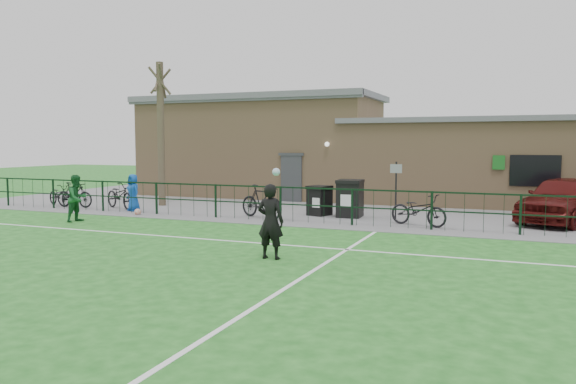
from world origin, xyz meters
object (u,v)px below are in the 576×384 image
at_px(spectator_child, 133,193).
at_px(ball_ground, 138,212).
at_px(bare_tree, 161,135).
at_px(wheelie_bin_right, 320,202).
at_px(outfield_player, 77,198).
at_px(bicycle_b, 74,195).
at_px(bicycle_d, 262,201).
at_px(sign_post, 396,191).
at_px(bicycle_a, 59,195).
at_px(bicycle_e, 418,210).
at_px(wheelie_bin_left, 350,200).
at_px(bicycle_c, 120,195).
at_px(car_maroon, 563,199).

xyz_separation_m(spectator_child, ball_ground, (0.87, -0.88, -0.62)).
bearing_deg(bare_tree, spectator_child, -87.08).
distance_m(wheelie_bin_right, outfield_player, 8.42).
xyz_separation_m(bicycle_b, bicycle_d, (8.47, -0.04, 0.07)).
distance_m(sign_post, outfield_player, 10.84).
distance_m(bicycle_a, bicycle_e, 14.95).
distance_m(bicycle_d, spectator_child, 5.47).
relative_size(wheelie_bin_left, bicycle_d, 0.64).
distance_m(bicycle_e, ball_ground, 10.09).
bearing_deg(bicycle_a, ball_ground, -83.76).
relative_size(wheelie_bin_left, bicycle_e, 0.64).
bearing_deg(wheelie_bin_left, ball_ground, -165.81).
height_order(bicycle_c, outfield_player, outfield_player).
bearing_deg(sign_post, car_maroon, 14.08).
distance_m(sign_post, car_maroon, 5.44).
distance_m(spectator_child, ball_ground, 1.38).
relative_size(bicycle_e, ball_ground, 7.99).
bearing_deg(bicycle_d, ball_ground, 120.88).
height_order(wheelie_bin_right, outfield_player, outfield_player).
bearing_deg(bicycle_c, car_maroon, -57.01).
height_order(bare_tree, bicycle_e, bare_tree).
height_order(wheelie_bin_right, spectator_child, spectator_child).
bearing_deg(bare_tree, bicycle_e, -9.48).
bearing_deg(wheelie_bin_left, outfield_player, -154.96).
height_order(car_maroon, ball_ground, car_maroon).
distance_m(bare_tree, bicycle_c, 3.07).
height_order(sign_post, bicycle_b, sign_post).
xyz_separation_m(sign_post, outfield_player, (-9.91, -4.39, -0.23)).
bearing_deg(bare_tree, outfield_player, -88.60).
bearing_deg(ball_ground, wheelie_bin_left, 17.65).
height_order(bare_tree, bicycle_b, bare_tree).
xyz_separation_m(wheelie_bin_left, outfield_player, (-8.26, -4.48, 0.15)).
bearing_deg(wheelie_bin_left, wheelie_bin_right, 175.70).
bearing_deg(spectator_child, car_maroon, 33.94).
height_order(car_maroon, bicycle_a, car_maroon).
height_order(bare_tree, ball_ground, bare_tree).
xyz_separation_m(bare_tree, wheelie_bin_left, (8.38, -0.59, -2.36)).
relative_size(bare_tree, bicycle_b, 3.50).
bearing_deg(bicycle_d, car_maroon, -55.17).
relative_size(bare_tree, bicycle_e, 3.09).
distance_m(bicycle_c, spectator_child, 1.06).
distance_m(sign_post, bicycle_c, 10.95).
xyz_separation_m(sign_post, bicycle_c, (-10.89, -0.98, -0.45)).
bearing_deg(wheelie_bin_left, spectator_child, -173.35).
height_order(spectator_child, outfield_player, outfield_player).
bearing_deg(bicycle_b, bare_tree, -59.39).
bearing_deg(sign_post, bare_tree, 176.13).
relative_size(bare_tree, outfield_player, 3.79).
relative_size(car_maroon, spectator_child, 3.20).
relative_size(bicycle_c, outfield_player, 1.31).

